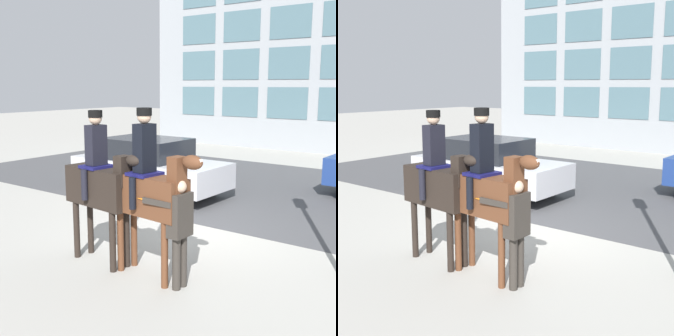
% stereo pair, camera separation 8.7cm
% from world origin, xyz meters
% --- Properties ---
extents(ground_plane, '(80.00, 80.00, 0.00)m').
position_xyz_m(ground_plane, '(0.00, 0.00, 0.00)').
color(ground_plane, '#9E9B93').
extents(road_surface, '(22.51, 8.50, 0.01)m').
position_xyz_m(road_surface, '(0.00, 4.75, 0.00)').
color(road_surface, '#444447').
rests_on(road_surface, ground_plane).
extents(mounted_horse_lead, '(1.80, 0.65, 2.65)m').
position_xyz_m(mounted_horse_lead, '(-0.46, -2.36, 1.41)').
color(mounted_horse_lead, black).
rests_on(mounted_horse_lead, ground_plane).
extents(mounted_horse_companion, '(1.86, 0.65, 2.72)m').
position_xyz_m(mounted_horse_companion, '(0.61, -2.33, 1.43)').
color(mounted_horse_companion, '#59331E').
rests_on(mounted_horse_companion, ground_plane).
extents(pedestrian_bystander, '(0.83, 0.43, 1.69)m').
position_xyz_m(pedestrian_bystander, '(1.23, -2.40, 0.99)').
color(pedestrian_bystander, '#332D28').
rests_on(pedestrian_bystander, ground_plane).
extents(street_car_near_lane, '(4.50, 1.96, 1.59)m').
position_xyz_m(street_car_near_lane, '(-3.16, 2.16, 0.80)').
color(street_car_near_lane, '#B7B7BC').
rests_on(street_car_near_lane, ground_plane).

